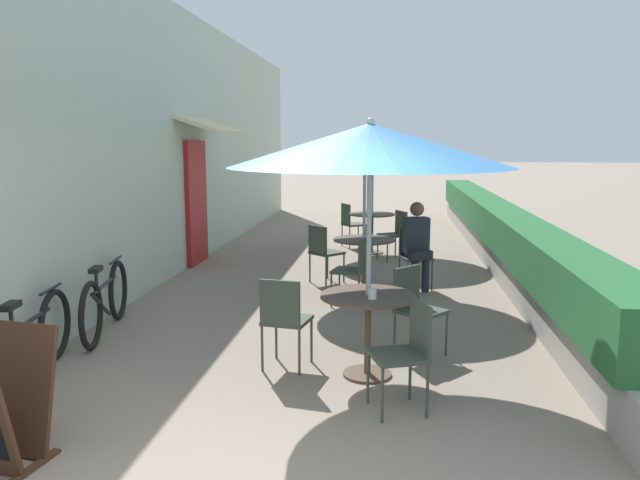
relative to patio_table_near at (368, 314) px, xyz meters
name	(u,v)px	position (x,y,z in m)	size (l,w,h in m)	color
cafe_facade_wall	(197,141)	(-3.29, 5.57, 1.52)	(0.98, 15.39, 4.20)	#B2C1AD
planter_hedge	(496,232)	(2.00, 5.61, -0.03)	(0.60, 14.39, 1.01)	gray
patio_table_near	(368,314)	(0.00, 0.00, 0.00)	(0.86, 0.86, 0.75)	brown
patio_umbrella_near	(370,145)	(0.00, 0.00, 1.49)	(2.46, 2.46, 2.29)	#B7B7BC
cafe_chair_near_left	(284,315)	(-0.77, 0.06, -0.05)	(0.47, 0.47, 0.87)	#384238
cafe_chair_near_right	(407,347)	(0.33, -0.70, -0.05)	(0.51, 0.51, 0.87)	#384238
cafe_chair_near_back	(415,303)	(0.44, 0.63, -0.05)	(0.56, 0.56, 0.87)	#384238
coffee_cup_near	(372,294)	(0.04, -0.15, 0.23)	(0.07, 0.07, 0.09)	white
patio_table_mid	(364,252)	(-0.18, 3.17, 0.00)	(0.86, 0.86, 0.75)	brown
patio_umbrella_mid	(365,144)	(-0.18, 3.17, 1.49)	(2.46, 2.46, 2.29)	#B7B7BC
cafe_chair_mid_left	(355,266)	(-0.26, 2.41, -0.05)	(0.47, 0.47, 0.87)	#384238
cafe_chair_mid_right	(414,252)	(0.52, 3.49, -0.05)	(0.51, 0.51, 0.87)	#384238
seated_patron_mid_right	(417,242)	(0.56, 3.38, 0.12)	(0.43, 0.48, 1.25)	#23232D
cafe_chair_mid_back	(323,249)	(-0.81, 3.63, -0.05)	(0.56, 0.56, 0.87)	#384238
patio_table_far	(372,223)	(-0.17, 6.22, 0.00)	(0.86, 0.86, 0.75)	brown
patio_umbrella_far	(373,143)	(-0.17, 6.22, 1.49)	(2.46, 2.46, 2.29)	#B7B7BC
cafe_chair_far_left	(396,231)	(0.27, 5.59, -0.05)	(0.54, 0.54, 0.87)	#384238
cafe_chair_far_right	(351,221)	(-0.61, 6.86, -0.05)	(0.54, 0.54, 0.87)	#384238
bicycle_leaning	(30,341)	(-2.95, -0.46, -0.21)	(0.29, 1.77, 0.78)	black
bicycle_second	(105,300)	(-2.91, 0.93, -0.20)	(0.39, 1.77, 0.80)	black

